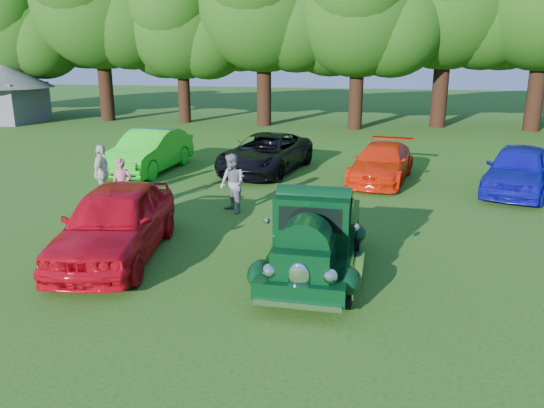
% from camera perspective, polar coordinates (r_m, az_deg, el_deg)
% --- Properties ---
extents(ground, '(120.00, 120.00, 0.00)m').
position_cam_1_polar(ground, '(11.84, -3.15, -6.86)').
color(ground, '#215113').
rests_on(ground, ground).
extents(hero_pickup, '(2.15, 4.63, 1.81)m').
position_cam_1_polar(hero_pickup, '(11.37, 4.59, -3.64)').
color(hero_pickup, black).
rests_on(hero_pickup, ground).
extents(red_convertible, '(2.82, 5.22, 1.69)m').
position_cam_1_polar(red_convertible, '(12.70, -16.50, -1.86)').
color(red_convertible, '#B50715').
rests_on(red_convertible, ground).
extents(back_car_lime, '(1.90, 5.01, 1.63)m').
position_cam_1_polar(back_car_lime, '(21.56, -13.05, 5.54)').
color(back_car_lime, '#1CB818').
rests_on(back_car_lime, ground).
extents(back_car_black, '(3.33, 5.70, 1.49)m').
position_cam_1_polar(back_car_black, '(20.98, -0.69, 5.48)').
color(back_car_black, black).
rests_on(back_car_black, ground).
extents(back_car_orange, '(2.64, 4.92, 1.36)m').
position_cam_1_polar(back_car_orange, '(19.92, 11.72, 4.37)').
color(back_car_orange, red).
rests_on(back_car_orange, ground).
extents(back_car_blue, '(3.32, 5.11, 1.62)m').
position_cam_1_polar(back_car_blue, '(19.62, 24.99, 3.40)').
color(back_car_blue, '#0E0EA0').
rests_on(back_car_blue, ground).
extents(spectator_pink, '(0.67, 0.52, 1.64)m').
position_cam_1_polar(spectator_pink, '(16.13, -15.81, 1.88)').
color(spectator_pink, '#BA4C6E').
rests_on(spectator_pink, ground).
extents(spectator_grey, '(1.08, 1.07, 1.76)m').
position_cam_1_polar(spectator_grey, '(15.59, -4.29, 2.19)').
color(spectator_grey, gray).
rests_on(spectator_grey, ground).
extents(spectator_white, '(0.59, 1.11, 1.81)m').
position_cam_1_polar(spectator_white, '(17.59, -17.81, 3.16)').
color(spectator_white, beige).
rests_on(spectator_white, ground).
extents(gazebo, '(6.40, 6.40, 3.90)m').
position_cam_1_polar(gazebo, '(40.22, -26.88, 11.27)').
color(gazebo, '#55555A').
rests_on(gazebo, ground).
extents(tree_line, '(64.91, 10.41, 12.30)m').
position_cam_1_polar(tree_line, '(34.49, 12.15, 20.22)').
color(tree_line, '#321A10').
rests_on(tree_line, ground).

